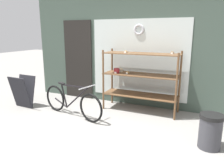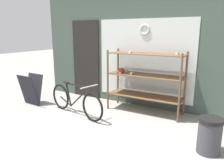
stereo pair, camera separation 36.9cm
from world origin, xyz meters
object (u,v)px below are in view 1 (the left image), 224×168
at_px(sandwich_board, 23,92).
at_px(trash_bin, 210,130).
at_px(bicycle, 71,101).
at_px(display_case, 140,75).

xyz_separation_m(sandwich_board, trash_bin, (4.17, -0.23, -0.08)).
distance_m(bicycle, trash_bin, 2.78).
height_order(bicycle, trash_bin, bicycle).
height_order(sandwich_board, trash_bin, sandwich_board).
bearing_deg(display_case, bicycle, -142.46).
height_order(display_case, trash_bin, display_case).
distance_m(sandwich_board, trash_bin, 4.18).
relative_size(display_case, sandwich_board, 2.23).
bearing_deg(display_case, trash_bin, -37.44).
height_order(bicycle, sandwich_board, sandwich_board).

